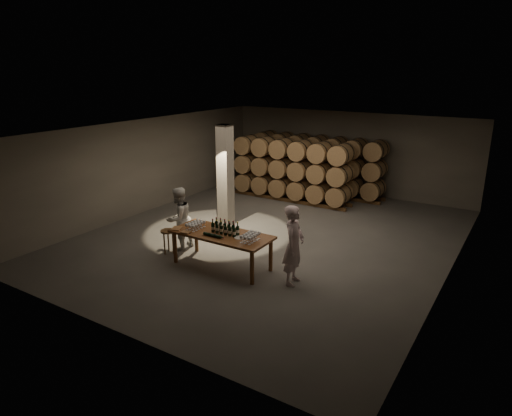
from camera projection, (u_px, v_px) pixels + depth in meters
The scene contains 15 objects.
room at pixel (225, 176), 14.27m from camera, with size 12.00×12.00×12.00m.
tasting_table at pixel (222, 237), 11.42m from camera, with size 2.60×1.10×0.90m.
barrel_stack_back at pixel (317, 164), 18.01m from camera, with size 5.48×0.95×2.31m.
barrel_stack_front at pixel (291, 169), 17.08m from camera, with size 4.70×0.95×2.31m.
bottle_cluster at pixel (225, 229), 11.33m from camera, with size 0.74×0.24×0.35m.
lying_bottles at pixel (213, 235), 11.14m from camera, with size 0.61×0.08×0.08m.
glass_cluster_left at pixel (195, 224), 11.69m from camera, with size 0.31×0.53×0.18m.
glass_cluster_right at pixel (250, 235), 10.87m from camera, with size 0.31×0.53×0.19m.
plate at pixel (240, 238), 11.07m from camera, with size 0.27×0.27×0.02m, color silver.
notebook_near at pixel (186, 232), 11.42m from camera, with size 0.24×0.19×0.03m, color brown.
notebook_corner at pixel (177, 228), 11.69m from camera, with size 0.24×0.31×0.03m, color brown.
pen at pixel (188, 233), 11.38m from camera, with size 0.01×0.01×0.15m, color black.
stool at pixel (168, 234), 12.31m from camera, with size 0.40×0.40×0.66m.
person_man at pixel (294, 245), 10.49m from camera, with size 0.70×0.46×1.91m, color silver.
person_woman at pixel (179, 219), 12.55m from camera, with size 0.85×0.67×1.76m, color silver.
Camera 1 is at (6.40, -11.09, 4.91)m, focal length 32.00 mm.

